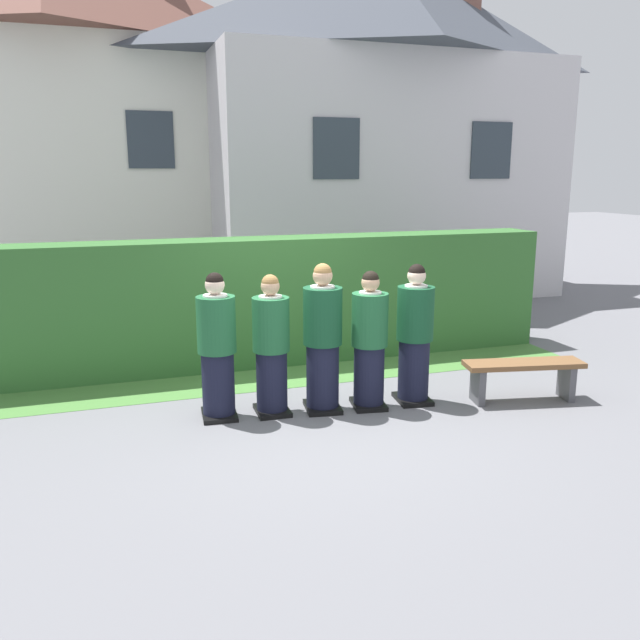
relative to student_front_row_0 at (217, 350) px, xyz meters
name	(u,v)px	position (x,y,z in m)	size (l,w,h in m)	color
ground_plane	(320,409)	(1.13, -0.14, -0.77)	(60.00, 60.00, 0.00)	slate
student_front_row_0	(217,350)	(0.00, 0.00, 0.00)	(0.42, 0.49, 1.62)	black
student_front_row_1	(271,348)	(0.59, -0.07, -0.02)	(0.41, 0.50, 1.58)	black
student_front_row_2	(322,341)	(1.16, -0.14, 0.03)	(0.45, 0.53, 1.68)	black
student_front_row_3	(369,343)	(1.70, -0.22, -0.02)	(0.43, 0.51, 1.59)	black
student_front_row_4	(415,337)	(2.26, -0.22, 0.01)	(0.43, 0.51, 1.64)	black
hedge	(273,301)	(1.13, 1.93, 0.11)	(8.14, 0.70, 1.77)	#33662D
school_building_main	(58,112)	(-1.80, 8.83, 3.15)	(8.29, 4.12, 7.63)	silver
school_building_annex	(378,124)	(4.75, 6.70, 2.90)	(7.73, 3.97, 7.14)	silver
wooden_bench	(523,372)	(3.50, -0.62, -0.42)	(1.44, 0.63, 0.48)	brown
lawn_strip	(290,377)	(1.13, 1.13, -0.77)	(8.14, 0.90, 0.01)	#477A38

